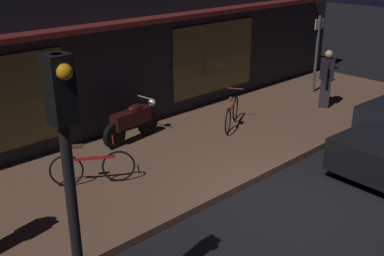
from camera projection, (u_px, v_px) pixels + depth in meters
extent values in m
plane|color=black|center=(286.00, 208.00, 8.68)|extent=(60.00, 60.00, 0.00)
cube|color=brown|center=(178.00, 155.00, 10.68)|extent=(18.00, 4.00, 0.15)
cube|color=black|center=(92.00, 57.00, 12.35)|extent=(18.00, 2.80, 3.60)
cube|color=brown|center=(214.00, 58.00, 13.55)|extent=(3.20, 0.04, 2.00)
cube|color=#591919|center=(127.00, 23.00, 10.85)|extent=(16.20, 0.50, 0.12)
cylinder|color=black|center=(114.00, 136.00, 10.79)|extent=(0.61, 0.20, 0.60)
cylinder|color=black|center=(148.00, 123.00, 11.58)|extent=(0.61, 0.20, 0.60)
cube|color=black|center=(131.00, 118.00, 11.08)|extent=(1.13, 0.42, 0.36)
ellipsoid|color=black|center=(135.00, 108.00, 11.12)|extent=(0.47, 0.30, 0.20)
sphere|color=#F9EDB7|center=(152.00, 102.00, 11.53)|extent=(0.18, 0.18, 0.18)
cylinder|color=gray|center=(146.00, 98.00, 11.32)|extent=(0.10, 0.55, 0.03)
torus|color=black|center=(228.00, 121.00, 11.60)|extent=(0.59, 0.38, 0.66)
torus|color=black|center=(235.00, 108.00, 12.50)|extent=(0.59, 0.38, 0.66)
cube|color=#A51E1E|center=(232.00, 106.00, 11.97)|extent=(0.79, 0.50, 0.06)
cube|color=brown|center=(231.00, 99.00, 11.64)|extent=(0.21, 0.17, 0.06)
cylinder|color=#A51E1E|center=(236.00, 89.00, 12.22)|extent=(0.24, 0.37, 0.02)
torus|color=black|center=(66.00, 171.00, 9.05)|extent=(0.58, 0.38, 0.66)
torus|color=black|center=(119.00, 166.00, 9.24)|extent=(0.58, 0.38, 0.66)
cube|color=#A51E1E|center=(92.00, 158.00, 9.06)|extent=(0.78, 0.51, 0.06)
cube|color=brown|center=(77.00, 146.00, 8.92)|extent=(0.21, 0.17, 0.06)
cylinder|color=#A51E1E|center=(113.00, 140.00, 9.01)|extent=(0.24, 0.37, 0.02)
cube|color=#28232D|center=(325.00, 93.00, 13.45)|extent=(0.31, 0.34, 0.85)
cube|color=black|center=(327.00, 69.00, 13.19)|extent=(0.37, 0.44, 0.58)
sphere|color=tan|center=(329.00, 54.00, 13.04)|extent=(0.22, 0.22, 0.22)
cylinder|color=black|center=(328.00, 69.00, 13.45)|extent=(0.12, 0.12, 0.52)
cylinder|color=black|center=(326.00, 73.00, 12.99)|extent=(0.12, 0.12, 0.52)
cylinder|color=#47474C|center=(316.00, 55.00, 14.59)|extent=(0.09, 0.09, 2.40)
cube|color=beige|center=(319.00, 24.00, 14.24)|extent=(0.44, 0.03, 0.30)
cylinder|color=black|center=(74.00, 219.00, 5.04)|extent=(0.12, 0.12, 3.60)
cube|color=black|center=(60.00, 90.00, 4.51)|extent=(0.24, 0.24, 0.70)
sphere|color=orange|center=(64.00, 72.00, 4.35)|extent=(0.16, 0.16, 0.16)
cylinder|color=black|center=(346.00, 156.00, 10.06)|extent=(0.65, 0.25, 0.64)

